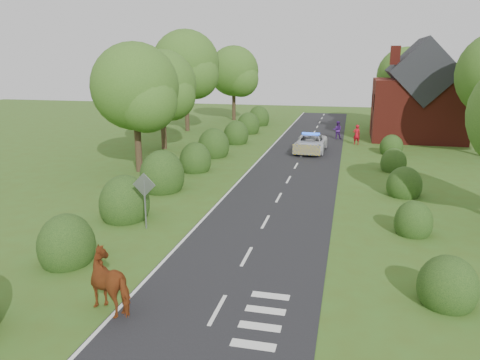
% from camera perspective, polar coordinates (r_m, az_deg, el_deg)
% --- Properties ---
extents(ground, '(120.00, 120.00, 0.00)m').
position_cam_1_polar(ground, '(17.95, 0.81, -9.36)').
color(ground, '#40591C').
extents(road, '(6.00, 70.00, 0.02)m').
position_cam_1_polar(road, '(32.06, 6.64, 1.34)').
color(road, black).
rests_on(road, ground).
extents(road_markings, '(4.96, 70.00, 0.01)m').
position_cam_1_polar(road_markings, '(30.29, 3.16, 0.66)').
color(road_markings, white).
rests_on(road_markings, road).
extents(hedgerow_left, '(2.75, 50.41, 3.00)m').
position_cam_1_polar(hedgerow_left, '(30.20, -6.46, 1.96)').
color(hedgerow_left, black).
rests_on(hedgerow_left, ground).
extents(hedgerow_right, '(2.10, 45.78, 2.10)m').
position_cam_1_polar(hedgerow_right, '(28.22, 19.13, -0.06)').
color(hedgerow_right, black).
rests_on(hedgerow_right, ground).
extents(tree_left_a, '(5.74, 5.60, 8.38)m').
position_cam_1_polar(tree_left_a, '(30.95, -12.35, 10.62)').
color(tree_left_a, '#332316').
rests_on(tree_left_a, ground).
extents(tree_left_b, '(5.74, 5.60, 8.07)m').
position_cam_1_polar(tree_left_b, '(38.88, -9.24, 11.06)').
color(tree_left_b, '#332316').
rests_on(tree_left_b, ground).
extents(tree_left_c, '(6.97, 6.80, 10.22)m').
position_cam_1_polar(tree_left_c, '(48.65, -6.36, 13.56)').
color(tree_left_c, '#332316').
rests_on(tree_left_c, ground).
extents(tree_left_d, '(6.15, 6.00, 8.89)m').
position_cam_1_polar(tree_left_d, '(57.57, -0.54, 12.89)').
color(tree_left_d, '#332316').
rests_on(tree_left_d, ground).
extents(tree_right_c, '(6.15, 6.00, 8.58)m').
position_cam_1_polar(tree_right_c, '(54.21, 19.80, 11.65)').
color(tree_right_c, '#332316').
rests_on(tree_right_c, ground).
extents(road_sign, '(1.06, 0.08, 2.53)m').
position_cam_1_polar(road_sign, '(20.72, -11.57, -1.50)').
color(road_sign, gray).
rests_on(road_sign, ground).
extents(house, '(8.00, 7.40, 9.17)m').
position_cam_1_polar(house, '(46.54, 20.92, 9.29)').
color(house, maroon).
rests_on(house, ground).
extents(cow, '(2.38, 1.79, 1.51)m').
position_cam_1_polar(cow, '(14.74, -15.13, -12.24)').
color(cow, brown).
rests_on(cow, ground).
extents(police_van, '(2.51, 5.19, 1.56)m').
position_cam_1_polar(police_van, '(38.15, 8.59, 4.45)').
color(police_van, silver).
rests_on(police_van, ground).
extents(pedestrian_red, '(0.74, 0.61, 1.73)m').
position_cam_1_polar(pedestrian_red, '(42.34, 14.03, 5.39)').
color(pedestrian_red, '#B50D1B').
rests_on(pedestrian_red, ground).
extents(pedestrian_purple, '(0.81, 0.64, 1.66)m').
position_cam_1_polar(pedestrian_purple, '(44.92, 11.79, 5.98)').
color(pedestrian_purple, '#4B1E7A').
rests_on(pedestrian_purple, ground).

